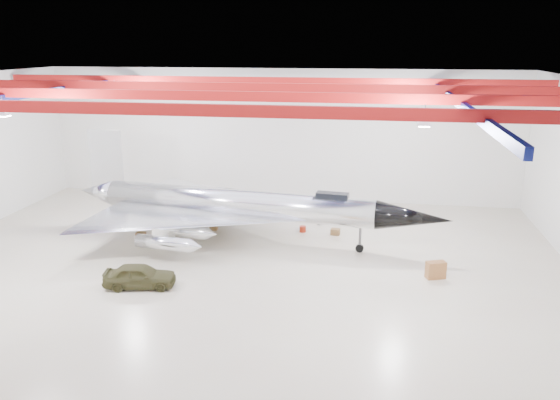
# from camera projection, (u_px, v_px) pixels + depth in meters

# --- Properties ---
(floor) EXTENTS (40.00, 40.00, 0.00)m
(floor) POSITION_uv_depth(u_px,v_px,m) (237.00, 263.00, 33.39)
(floor) COLOR #BFAF98
(floor) RESTS_ON ground
(wall_back) EXTENTS (40.00, 0.00, 40.00)m
(wall_back) POSITION_uv_depth(u_px,v_px,m) (278.00, 135.00, 46.08)
(wall_back) COLOR silver
(wall_back) RESTS_ON floor
(ceiling) EXTENTS (40.00, 40.00, 0.00)m
(ceiling) POSITION_uv_depth(u_px,v_px,m) (232.00, 80.00, 30.34)
(ceiling) COLOR #0A0F38
(ceiling) RESTS_ON wall_back
(ceiling_structure) EXTENTS (39.50, 29.50, 1.08)m
(ceiling_structure) POSITION_uv_depth(u_px,v_px,m) (233.00, 92.00, 30.53)
(ceiling_structure) COLOR maroon
(ceiling_structure) RESTS_ON ceiling
(jet_aircraft) EXTENTS (26.18, 16.53, 7.14)m
(jet_aircraft) POSITION_uv_depth(u_px,v_px,m) (236.00, 207.00, 36.80)
(jet_aircraft) COLOR silver
(jet_aircraft) RESTS_ON floor
(jeep) EXTENTS (4.14, 2.26, 1.33)m
(jeep) POSITION_uv_depth(u_px,v_px,m) (140.00, 276.00, 29.99)
(jeep) COLOR #3C3A1E
(jeep) RESTS_ON floor
(desk) EXTENTS (1.21, 0.89, 1.00)m
(desk) POSITION_uv_depth(u_px,v_px,m) (436.00, 270.00, 31.18)
(desk) COLOR brown
(desk) RESTS_ON floor
(crate_ply) EXTENTS (0.60, 0.48, 0.42)m
(crate_ply) POSITION_uv_depth(u_px,v_px,m) (141.00, 235.00, 37.66)
(crate_ply) COLOR olive
(crate_ply) RESTS_ON floor
(toolbox_red) EXTENTS (0.50, 0.41, 0.34)m
(toolbox_red) POSITION_uv_depth(u_px,v_px,m) (224.00, 214.00, 42.48)
(toolbox_red) COLOR maroon
(toolbox_red) RESTS_ON floor
(parts_bin) EXTENTS (0.68, 0.58, 0.43)m
(parts_bin) POSITION_uv_depth(u_px,v_px,m) (335.00, 232.00, 38.32)
(parts_bin) COLOR olive
(parts_bin) RESTS_ON floor
(crate_small) EXTENTS (0.40, 0.35, 0.24)m
(crate_small) POSITION_uv_depth(u_px,v_px,m) (195.00, 216.00, 42.02)
(crate_small) COLOR #59595B
(crate_small) RESTS_ON floor
(tool_chest) EXTENTS (0.55, 0.55, 0.42)m
(tool_chest) POSITION_uv_depth(u_px,v_px,m) (303.00, 229.00, 38.90)
(tool_chest) COLOR maroon
(tool_chest) RESTS_ON floor
(oil_barrel) EXTENTS (0.54, 0.44, 0.37)m
(oil_barrel) POSITION_uv_depth(u_px,v_px,m) (214.00, 227.00, 39.33)
(oil_barrel) COLOR olive
(oil_barrel) RESTS_ON floor
(spares_box) EXTENTS (0.48, 0.48, 0.35)m
(spares_box) POSITION_uv_depth(u_px,v_px,m) (320.00, 222.00, 40.53)
(spares_box) COLOR #59595B
(spares_box) RESTS_ON floor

